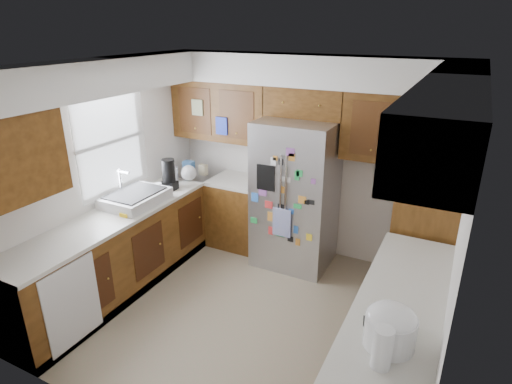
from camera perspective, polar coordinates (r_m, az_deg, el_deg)
floor at (r=4.65m, az=-0.88°, el=-15.78°), size 3.60×3.60×0.00m
room_shell at (r=4.18m, az=0.03°, el=7.80°), size 3.64×3.24×2.52m
left_counter_run at (r=5.11m, az=-14.51°, el=-7.08°), size 1.36×3.20×0.92m
right_counter_run at (r=3.68m, az=17.78°, el=-20.29°), size 0.63×2.25×0.92m
pantry at (r=4.75m, az=22.14°, el=-1.64°), size 0.60×0.90×2.15m
fridge at (r=5.16m, az=5.29°, el=-0.35°), size 0.90×0.79×1.80m
bridge_cabinet at (r=5.07m, az=6.69°, el=11.86°), size 0.96×0.34×0.35m
fridge_top_items at (r=5.04m, az=6.25°, el=15.19°), size 0.45×0.32×0.26m
sink_assembly at (r=5.01m, az=-15.79°, el=-0.74°), size 0.52×0.71×0.37m
left_counter_clutter at (r=5.50m, az=-10.24°, el=2.46°), size 0.32×0.85×0.38m
rice_cooker at (r=2.91m, az=17.51°, el=-16.66°), size 0.33×0.32×0.28m
paper_towel at (r=2.75m, az=16.49°, el=-19.32°), size 0.12×0.12×0.27m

